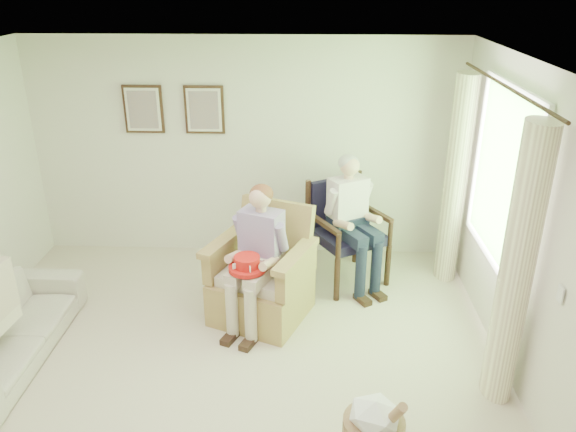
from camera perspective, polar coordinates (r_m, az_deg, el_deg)
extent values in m
plane|color=beige|center=(4.86, -7.54, -18.16)|extent=(5.50, 5.50, 0.00)
cube|color=silver|center=(6.64, -4.35, 6.70)|extent=(5.00, 0.04, 2.60)
cube|color=silver|center=(4.42, 25.46, -4.72)|extent=(0.04, 5.50, 2.60)
cube|color=white|center=(3.70, -9.72, 13.56)|extent=(5.00, 5.50, 0.02)
cube|color=#2D6B23|center=(5.34, 20.99, 3.72)|extent=(0.02, 1.40, 1.50)
cube|color=white|center=(5.14, 22.15, 11.91)|extent=(0.04, 1.52, 0.06)
cube|color=white|center=(5.63, 19.75, -3.75)|extent=(0.04, 1.52, 0.06)
cylinder|color=#382114|center=(5.11, 21.22, 12.21)|extent=(0.03, 2.50, 0.03)
cylinder|color=#FFF7C7|center=(4.60, 22.20, -5.12)|extent=(0.34, 0.34, 2.30)
cylinder|color=#FFF7C7|center=(6.31, 16.65, 3.40)|extent=(0.34, 0.34, 2.30)
cube|color=#382114|center=(6.72, -14.46, 10.46)|extent=(0.45, 0.03, 0.55)
cube|color=silver|center=(6.70, -14.52, 10.42)|extent=(0.39, 0.01, 0.49)
cube|color=tan|center=(6.69, -14.53, 10.40)|extent=(0.33, 0.01, 0.43)
cube|color=#382114|center=(6.56, -8.49, 10.63)|extent=(0.45, 0.03, 0.55)
cube|color=silver|center=(6.54, -8.52, 10.59)|extent=(0.39, 0.01, 0.49)
cube|color=tan|center=(6.53, -8.54, 10.57)|extent=(0.33, 0.01, 0.43)
cube|color=tan|center=(5.71, -2.72, -8.17)|extent=(0.84, 0.82, 0.44)
cube|color=beige|center=(5.54, -2.80, -5.94)|extent=(0.65, 0.63, 0.10)
cube|color=tan|center=(5.74, -2.54, -1.44)|extent=(0.78, 0.24, 0.66)
cube|color=tan|center=(5.56, -6.80, -4.64)|extent=(0.10, 0.76, 0.31)
cube|color=tan|center=(5.50, 1.26, -4.82)|extent=(0.10, 0.76, 0.31)
cylinder|color=black|center=(6.06, 2.99, -5.86)|extent=(0.06, 0.06, 0.49)
cylinder|color=black|center=(6.11, 9.30, -5.91)|extent=(0.06, 0.06, 0.49)
cylinder|color=black|center=(6.61, 2.94, -3.20)|extent=(0.06, 0.06, 0.49)
cylinder|color=black|center=(6.66, 8.71, -3.27)|extent=(0.06, 0.06, 0.49)
cube|color=#1A1732|center=(6.22, 6.10, -2.07)|extent=(0.65, 0.62, 0.11)
cube|color=#1A1732|center=(6.37, 6.06, 1.54)|extent=(0.60, 0.08, 0.56)
imported|color=beige|center=(5.69, -26.93, -10.43)|extent=(1.92, 0.75, 0.56)
cube|color=beige|center=(5.46, -2.83, -4.47)|extent=(0.40, 0.26, 0.16)
cube|color=#9D85BD|center=(5.36, -2.87, -1.72)|extent=(0.39, 0.24, 0.46)
sphere|color=#DDAD8E|center=(5.20, -2.96, 1.92)|extent=(0.21, 0.21, 0.21)
ellipsoid|color=brown|center=(5.21, -2.95, 2.28)|extent=(0.22, 0.22, 0.18)
cube|color=beige|center=(5.31, -4.10, -6.03)|extent=(0.14, 0.44, 0.13)
cube|color=beige|center=(5.29, -1.93, -6.09)|extent=(0.14, 0.44, 0.13)
cylinder|color=beige|center=(5.29, -4.24, -9.91)|extent=(0.12, 0.12, 0.56)
cylinder|color=beige|center=(5.27, -2.04, -9.98)|extent=(0.12, 0.12, 0.56)
cube|color=#182036|center=(6.14, 6.17, -0.68)|extent=(0.40, 0.26, 0.16)
cube|color=white|center=(6.05, 6.27, 1.81)|extent=(0.39, 0.24, 0.46)
sphere|color=#DDAD8E|center=(5.92, 6.44, 5.10)|extent=(0.21, 0.21, 0.21)
ellipsoid|color=#B7B2AD|center=(5.93, 6.43, 5.41)|extent=(0.22, 0.22, 0.18)
cube|color=#182036|center=(5.96, 5.32, -1.98)|extent=(0.14, 0.44, 0.13)
cube|color=#182036|center=(5.98, 7.24, -2.00)|extent=(0.14, 0.44, 0.13)
cylinder|color=#182036|center=(5.93, 5.29, -5.65)|extent=(0.12, 0.12, 0.61)
cylinder|color=#182036|center=(5.95, 7.23, -5.66)|extent=(0.12, 0.12, 0.61)
cylinder|color=red|center=(5.22, -4.17, -5.30)|extent=(0.35, 0.35, 0.04)
cylinder|color=red|center=(5.19, -4.19, -4.72)|extent=(0.24, 0.24, 0.12)
cube|color=white|center=(5.18, -2.79, -4.75)|extent=(0.05, 0.01, 0.05)
cube|color=white|center=(5.30, -3.63, -4.11)|extent=(0.02, 0.05, 0.05)
cube|color=white|center=(5.27, -5.22, -4.31)|extent=(0.04, 0.03, 0.05)
cube|color=white|center=(5.14, -5.42, -5.08)|extent=(0.04, 0.03, 0.05)
cube|color=white|center=(5.08, -3.89, -5.37)|extent=(0.02, 0.05, 0.05)
ellipsoid|color=white|center=(4.19, 8.79, -19.32)|extent=(0.39, 0.39, 0.24)
cylinder|color=#A57F56|center=(4.16, 10.29, -19.74)|extent=(0.17, 0.31, 0.51)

